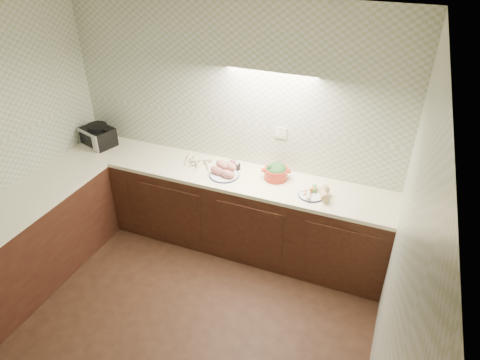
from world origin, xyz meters
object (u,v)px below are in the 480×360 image
at_px(sweet_potato_plate, 225,171).
at_px(toaster_oven, 98,136).
at_px(dutch_oven, 276,172).
at_px(veg_plate, 317,192).
at_px(onion_bowl, 234,165).
at_px(parsnip_pile, 198,164).

bearing_deg(sweet_potato_plate, toaster_oven, 177.36).
height_order(toaster_oven, dutch_oven, toaster_oven).
xyz_separation_m(toaster_oven, veg_plate, (2.60, -0.09, -0.08)).
xyz_separation_m(toaster_oven, dutch_oven, (2.14, 0.06, -0.04)).
bearing_deg(veg_plate, toaster_oven, 178.10).
relative_size(onion_bowl, dutch_oven, 0.45).
xyz_separation_m(parsnip_pile, sweet_potato_plate, (0.34, -0.06, 0.02)).
bearing_deg(veg_plate, onion_bowl, 169.42).
xyz_separation_m(onion_bowl, dutch_oven, (0.47, -0.03, 0.04)).
relative_size(toaster_oven, veg_plate, 1.35).
xyz_separation_m(sweet_potato_plate, dutch_oven, (0.51, 0.13, 0.03)).
xyz_separation_m(dutch_oven, veg_plate, (0.46, -0.15, -0.04)).
height_order(toaster_oven, veg_plate, toaster_oven).
relative_size(toaster_oven, dutch_oven, 1.41).
xyz_separation_m(parsnip_pile, onion_bowl, (0.37, 0.10, 0.01)).
bearing_deg(veg_plate, dutch_oven, 162.47).
height_order(sweet_potato_plate, dutch_oven, dutch_oven).
distance_m(sweet_potato_plate, dutch_oven, 0.53).
xyz_separation_m(toaster_oven, onion_bowl, (1.66, 0.09, -0.08)).
relative_size(sweet_potato_plate, dutch_oven, 1.04).
bearing_deg(onion_bowl, sweet_potato_plate, -101.77).
bearing_deg(dutch_oven, toaster_oven, 163.67).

